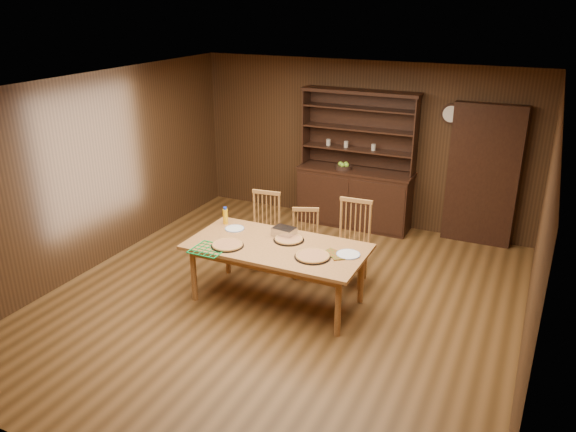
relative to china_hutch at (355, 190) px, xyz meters
The scene contains 20 objects.
floor 2.82m from the china_hutch, 89.99° to the right, with size 6.00×6.00×0.00m, color brown.
room_shell 2.92m from the china_hutch, 89.99° to the right, with size 6.00×6.00×6.00m.
china_hutch is the anchor object (origin of this frame).
doorway 1.96m from the china_hutch, ahead, with size 1.00×0.18×2.10m, color black.
wall_clock 1.89m from the china_hutch, ahead, with size 0.30×0.05×0.30m.
dining_table 2.76m from the china_hutch, 90.83° to the right, with size 2.12×1.06×0.75m.
chair_left 2.00m from the china_hutch, 109.37° to the right, with size 0.47×0.45×1.04m.
chair_center 1.93m from the china_hutch, 90.96° to the right, with size 0.48×0.47×0.91m.
chair_right 1.93m from the china_hutch, 72.12° to the right, with size 0.47×0.45×1.10m.
pizza_left 3.09m from the china_hutch, 100.38° to the right, with size 0.39×0.39×0.04m.
pizza_right 2.93m from the china_hutch, 80.71° to the right, with size 0.42×0.42×0.04m.
pizza_center 2.58m from the china_hutch, 89.36° to the right, with size 0.37×0.37×0.04m.
cooling_rack 3.29m from the china_hutch, 102.35° to the right, with size 0.37×0.37×0.02m, color #0C9C3D, non-canonical shape.
plate_left 2.66m from the china_hutch, 106.20° to the right, with size 0.25×0.25×0.02m.
plate_right 2.79m from the china_hutch, 72.95° to the right, with size 0.28×0.28×0.02m.
foil_dish 2.48m from the china_hutch, 91.85° to the right, with size 0.27×0.19×0.11m, color silver.
juice_bottle 2.62m from the china_hutch, 111.11° to the right, with size 0.06×0.06×0.23m.
pot_holder_a 2.84m from the china_hutch, 74.77° to the right, with size 0.20×0.20×0.01m, color #A92413.
pot_holder_b 2.78m from the china_hutch, 76.87° to the right, with size 0.19×0.19×0.01m, color #A92413.
fruit_bowl 0.44m from the china_hutch, 159.54° to the right, with size 0.25×0.25×0.12m.
Camera 1 is at (2.64, -5.43, 3.50)m, focal length 35.00 mm.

